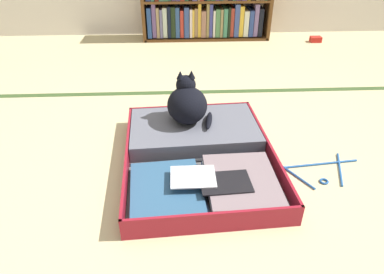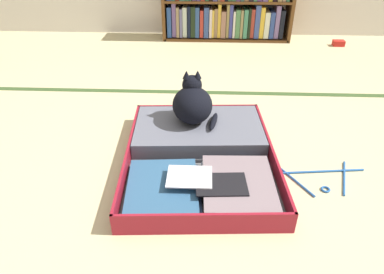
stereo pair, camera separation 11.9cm
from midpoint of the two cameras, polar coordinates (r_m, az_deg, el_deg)
ground_plane at (r=1.52m, az=-0.80°, el=-9.18°), size 10.00×10.00×0.00m
tatami_border at (r=2.37m, az=-1.70°, el=7.36°), size 4.80×0.05×0.00m
bookshelf at (r=3.46m, az=1.16°, el=21.37°), size 1.20×0.26×0.71m
open_suitcase at (r=1.70m, az=-0.85°, el=-2.26°), size 0.74×0.91×0.10m
black_cat at (r=1.80m, az=-2.70°, el=5.51°), size 0.25×0.25×0.26m
clothes_hanger at (r=1.72m, az=17.78°, el=-5.22°), size 0.46×0.26×0.01m
small_red_pouch at (r=3.58m, az=18.73°, el=14.95°), size 0.10×0.07×0.05m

